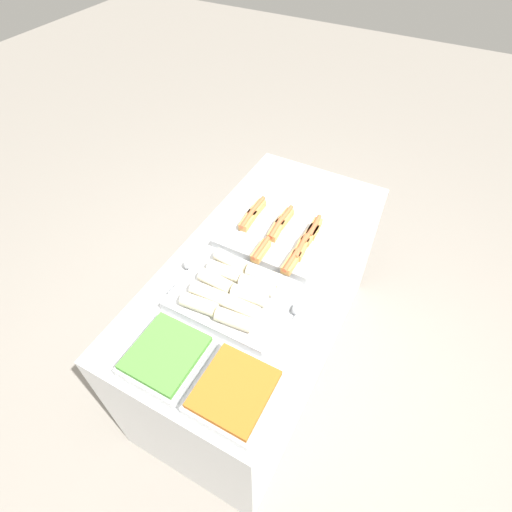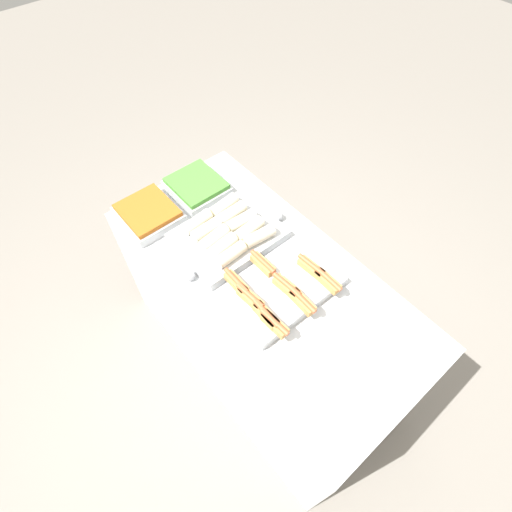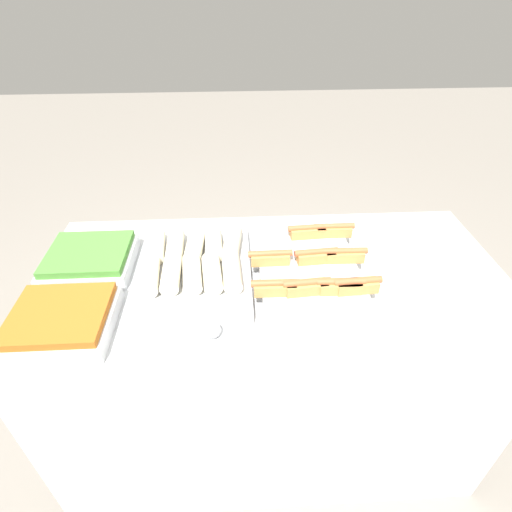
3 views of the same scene
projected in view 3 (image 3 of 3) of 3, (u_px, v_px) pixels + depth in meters
The scene contains 8 objects.
ground_plane at pixel (268, 419), 1.91m from camera, with size 12.00×12.00×0.00m, color gray.
counter at pixel (270, 359), 1.64m from camera, with size 1.61×0.77×0.90m.
tray_hotdogs at pixel (309, 266), 1.35m from camera, with size 0.40×0.50×0.10m.
tray_wraps at pixel (194, 267), 1.34m from camera, with size 0.38×0.48×0.11m.
tray_side_front at pixel (61, 321), 1.15m from camera, with size 0.29×0.26×0.07m.
tray_side_back at pixel (90, 259), 1.38m from camera, with size 0.29×0.26×0.07m.
serving_spoon_near at pixel (208, 331), 1.13m from camera, with size 0.21×0.05×0.05m.
serving_spoon_far at pixel (212, 228), 1.57m from camera, with size 0.20×0.05×0.05m.
Camera 3 is at (-0.12, -1.06, 1.76)m, focal length 28.00 mm.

